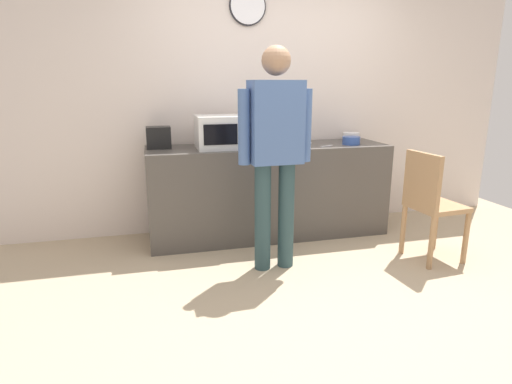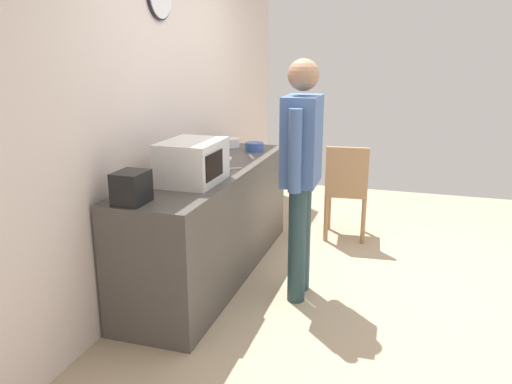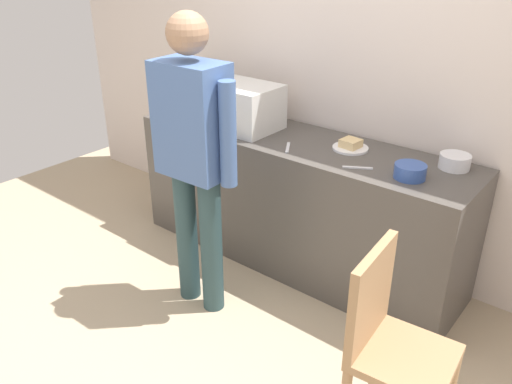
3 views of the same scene
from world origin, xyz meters
The scene contains 12 objects.
ground_plane centered at (0.00, 0.00, 0.00)m, with size 6.00×6.00×0.00m, color tan.
back_wall centered at (0.00, 1.60, 1.30)m, with size 5.40×0.13×2.60m.
kitchen_counter centered at (-0.12, 1.22, 0.45)m, with size 2.33×0.62×0.90m, color #4C4742.
microwave centered at (-0.57, 1.18, 1.05)m, with size 0.50×0.39×0.30m.
sandwich_plate centered at (0.23, 1.28, 0.92)m, with size 0.22×0.22×0.07m.
salad_bowl centered at (0.69, 1.11, 0.94)m, with size 0.17×0.17×0.08m, color #33519E.
cereal_bowl centered at (0.83, 1.39, 0.94)m, with size 0.17×0.17×0.08m, color white.
toaster centered at (-1.15, 1.32, 1.00)m, with size 0.22×0.18×0.20m, color black.
fork_utensil centered at (0.41, 1.05, 0.90)m, with size 0.17×0.02×0.01m, color silver.
spoon_utensil centered at (-0.09, 1.06, 0.90)m, with size 0.17×0.02×0.01m, color silver.
person_standing centered at (-0.29, 0.45, 1.03)m, with size 0.59×0.25×1.76m.
wooden_chair centered at (1.02, 0.28, 0.52)m, with size 0.43×0.43×0.94m.
Camera 3 is at (1.65, -1.41, 2.07)m, focal length 36.39 mm.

